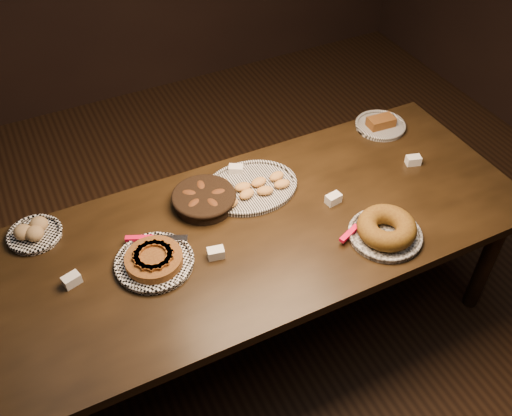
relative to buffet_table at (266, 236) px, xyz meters
name	(u,v)px	position (x,y,z in m)	size (l,w,h in m)	color
ground	(264,323)	(0.00, 0.00, -0.68)	(5.00, 5.00, 0.00)	black
buffet_table	(266,236)	(0.00, 0.00, 0.00)	(2.40, 1.00, 0.75)	black
apple_tart_plate	(154,260)	(-0.52, 0.00, 0.10)	(0.34, 0.34, 0.06)	white
madeleine_platter	(250,187)	(0.04, 0.24, 0.09)	(0.45, 0.37, 0.05)	black
bundt_cake_plate	(386,230)	(0.43, -0.29, 0.12)	(0.37, 0.32, 0.10)	black
croissant_basket	(204,199)	(-0.20, 0.24, 0.12)	(0.33, 0.33, 0.07)	black
bread_roll_plate	(34,232)	(-0.93, 0.38, 0.10)	(0.24, 0.24, 0.07)	white
loaf_plate	(381,125)	(0.88, 0.38, 0.09)	(0.27, 0.27, 0.06)	black
tent_cards	(262,209)	(0.02, 0.08, 0.10)	(1.77, 0.52, 0.04)	white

